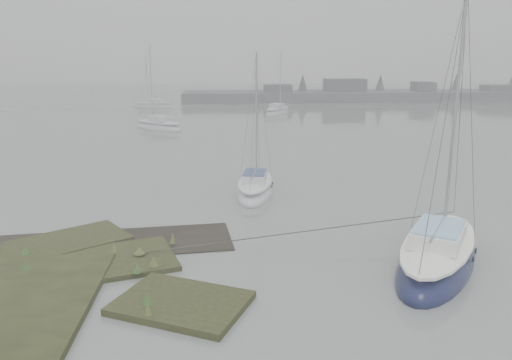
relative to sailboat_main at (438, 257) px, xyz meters
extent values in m
plane|color=slate|center=(-8.76, 28.29, -0.30)|extent=(160.00, 160.00, 0.00)
cube|color=#4C4F51|center=(17.24, 60.29, 0.30)|extent=(60.00, 8.00, 1.60)
cube|color=#424247|center=(1.24, 59.29, 1.10)|extent=(4.00, 3.00, 2.20)
cube|color=#424247|center=(11.24, 59.29, 1.50)|extent=(6.00, 3.00, 3.00)
cube|color=#424247|center=(23.24, 59.29, 1.25)|extent=(3.00, 3.00, 2.50)
cube|color=#424247|center=(35.24, 59.29, 1.00)|extent=(5.00, 3.00, 2.00)
cone|color=#384238|center=(5.24, 61.29, 1.90)|extent=(2.00, 2.00, 3.50)
cone|color=#384238|center=(17.24, 61.29, 1.90)|extent=(2.00, 2.00, 3.50)
cone|color=#384238|center=(29.24, 61.29, 1.90)|extent=(2.00, 2.00, 3.50)
cone|color=#384238|center=(38.24, 61.29, 1.90)|extent=(2.00, 2.00, 3.50)
ellipsoid|color=#101438|center=(0.01, 0.01, -0.18)|extent=(5.58, 6.92, 1.65)
ellipsoid|color=white|center=(0.01, 0.01, 0.48)|extent=(4.73, 5.94, 0.47)
cube|color=white|center=(-0.15, -0.23, 0.89)|extent=(2.49, 2.75, 0.49)
cube|color=#8FC0DE|center=(-0.15, -0.23, 1.16)|extent=(2.30, 2.53, 0.08)
cylinder|color=#939399|center=(0.48, 0.75, 4.70)|extent=(0.11, 0.11, 7.77)
cylinder|color=#939399|center=(-0.26, -0.39, 1.16)|extent=(1.56, 2.33, 0.09)
ellipsoid|color=silver|center=(-5.43, 9.30, -0.21)|extent=(2.58, 5.52, 1.29)
ellipsoid|color=silver|center=(-5.43, 9.30, 0.31)|extent=(2.12, 4.79, 0.36)
cube|color=silver|center=(-5.47, 9.08, 0.63)|extent=(1.42, 1.98, 0.38)
cube|color=navy|center=(-5.47, 9.08, 0.84)|extent=(1.32, 1.82, 0.06)
cylinder|color=#939399|center=(-5.32, 9.98, 3.61)|extent=(0.08, 0.08, 6.07)
cylinder|color=#939399|center=(-5.49, 8.93, 0.84)|extent=(0.41, 2.11, 0.07)
ellipsoid|color=silver|center=(-12.98, 32.05, -0.20)|extent=(5.55, 5.24, 1.40)
ellipsoid|color=silver|center=(-12.98, 32.05, 0.36)|extent=(4.75, 4.47, 0.39)
cube|color=silver|center=(-12.80, 31.89, 0.71)|extent=(2.29, 2.23, 0.41)
cube|color=silver|center=(-12.80, 31.89, 0.94)|extent=(2.12, 2.06, 0.07)
cylinder|color=#939399|center=(-13.53, 32.54, 3.94)|extent=(0.09, 0.09, 6.58)
cylinder|color=#939399|center=(-12.67, 31.78, 0.94)|extent=(1.77, 1.59, 0.07)
ellipsoid|color=silver|center=(-0.47, 43.85, -0.20)|extent=(4.39, 5.66, 1.34)
ellipsoid|color=silver|center=(-0.47, 43.85, 0.33)|extent=(3.72, 4.87, 0.38)
cube|color=silver|center=(-0.59, 43.65, 0.66)|extent=(1.99, 2.23, 0.39)
cube|color=silver|center=(-0.59, 43.65, 0.88)|extent=(1.84, 2.05, 0.06)
cylinder|color=#939399|center=(-0.11, 44.46, 3.76)|extent=(0.09, 0.09, 6.30)
cylinder|color=#939399|center=(-0.67, 43.51, 0.88)|extent=(1.20, 1.93, 0.07)
ellipsoid|color=#A9ADB2|center=(-16.04, 51.87, -0.21)|extent=(5.29, 2.07, 1.26)
ellipsoid|color=white|center=(-16.04, 51.87, 0.30)|extent=(4.60, 1.68, 0.36)
cube|color=white|center=(-15.82, 51.85, 0.61)|extent=(1.85, 1.24, 0.37)
cube|color=silver|center=(-15.82, 51.85, 0.81)|extent=(1.70, 1.15, 0.06)
cylinder|color=#939399|center=(-16.70, 51.92, 3.52)|extent=(0.08, 0.08, 5.93)
cylinder|color=#939399|center=(-15.67, 51.84, 0.81)|extent=(2.07, 0.21, 0.07)
camera|label=1|loc=(-7.04, -14.91, 6.52)|focal=35.00mm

